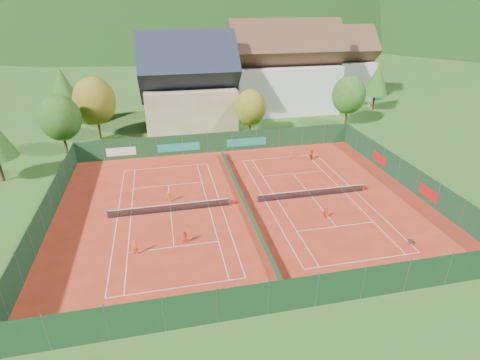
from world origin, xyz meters
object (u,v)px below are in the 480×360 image
Objects in this scene: ball_hopper at (411,242)px; player_right_near at (325,213)px; player_left_near at (135,248)px; player_right_far_a at (291,154)px; hotel_block_a at (283,73)px; player_left_far at (169,197)px; hotel_block_b at (332,67)px; player_right_far_b at (311,155)px; player_left_mid at (185,238)px; chalet at (189,88)px.

ball_hopper is 0.62× the size of player_right_near.
player_right_far_a is (20.84, 18.25, -0.15)m from player_left_near.
hotel_block_a is at bearing 56.45° from player_right_near.
player_right_near is at bearing 132.17° from ball_hopper.
player_left_far reaches higher than player_right_far_a.
ball_hopper is at bearing -19.66° from player_left_near.
hotel_block_b reaches higher than player_right_near.
hotel_block_b is at bearing -160.40° from player_right_far_b.
ball_hopper is (-2.87, -46.90, -6.83)m from hotel_block_a.
player_left_near is 1.24× the size of player_right_far_a.
player_left_mid is at bearing 56.23° from player_right_far_a.
chalet is 25.51m from player_right_far_b.
player_left_far is (-21.18, 13.13, 0.08)m from ball_hopper.
player_left_mid is 14.54m from player_right_near.
player_left_mid reaches higher than ball_hopper.
hotel_block_b reaches higher than player_left_mid.
player_left_far is at bearing 148.21° from ball_hopper.
player_right_near is (-8.48, -40.71, -6.74)m from hotel_block_a.
hotel_block_b is 65.79m from player_left_near.
player_right_far_b reaches higher than player_right_near.
player_right_near is (-5.61, 6.19, 0.09)m from ball_hopper.
ball_hopper is 0.60× the size of player_left_mid.
hotel_block_a is 16.85× the size of player_right_near.
player_left_mid is at bearing 166.54° from ball_hopper.
chalet is at bearing -46.65° from player_right_far_a.
hotel_block_b is 57.75m from ball_hopper.
player_right_far_a is at bearing 99.26° from ball_hopper.
chalet is 36.76m from player_right_near.
chalet is at bearing -162.47° from hotel_block_a.
hotel_block_a is at bearing 47.22° from player_left_near.
ball_hopper is 0.62× the size of player_left_far.
ball_hopper is at bearing -68.47° from chalet.
player_left_mid is at bearing 83.49° from player_left_far.
ball_hopper is at bearing -93.50° from hotel_block_a.
ball_hopper is at bearing 134.20° from player_left_far.
player_right_near is 0.81× the size of player_right_far_b.
player_right_far_b reaches higher than player_right_far_a.
ball_hopper is (-16.87, -54.90, -6.06)m from hotel_block_b.
hotel_block_b is 56.82m from player_left_far.
player_right_far_b is (18.92, 16.28, 0.12)m from player_left_mid.
ball_hopper is 24.92m from player_left_far.
hotel_block_b is at bearing 40.65° from player_left_near.
hotel_block_a is 26.95m from player_right_far_b.
player_left_far is at bearing -20.65° from player_right_far_b.
hotel_block_b is 38.97m from player_right_far_a.
player_right_far_a is 0.77× the size of player_right_far_b.
player_left_mid is (-3.95, -36.09, -5.96)m from chalet.
player_right_far_a is (1.97, 16.12, -0.03)m from player_right_near.
player_left_mid is at bearing -0.64° from player_left_near.
player_right_near is at bearing -101.76° from hotel_block_a.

